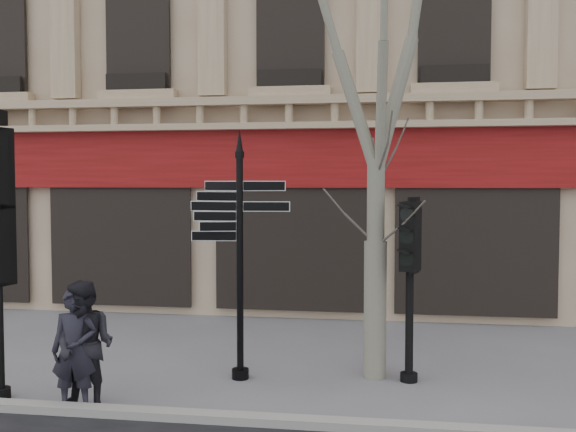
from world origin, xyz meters
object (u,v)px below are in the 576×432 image
Objects in this scene: fingerpost at (240,212)px; plane_tree at (377,1)px; pedestrian_b at (85,346)px; pedestrian_a at (74,350)px; traffic_signal_secondary at (410,256)px.

plane_tree is at bearing 15.17° from fingerpost.
plane_tree is 6.59m from pedestrian_b.
fingerpost is 2.22× the size of pedestrian_b.
plane_tree is 5.06× the size of pedestrian_a.
traffic_signal_secondary is 1.59× the size of pedestrian_b.
pedestrian_a is at bearing -133.29° from fingerpost.
pedestrian_b reaches higher than pedestrian_a.
plane_tree is at bearing 33.96° from pedestrian_b.
fingerpost is at bearing -153.68° from traffic_signal_secondary.
pedestrian_b is at bearing -135.59° from traffic_signal_secondary.
fingerpost is 2.97m from pedestrian_b.
plane_tree is at bearing -172.73° from traffic_signal_secondary.
pedestrian_b is (0.14, 0.04, 0.05)m from pedestrian_a.
plane_tree is at bearing 16.13° from pedestrian_a.
fingerpost is 3.86m from plane_tree.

